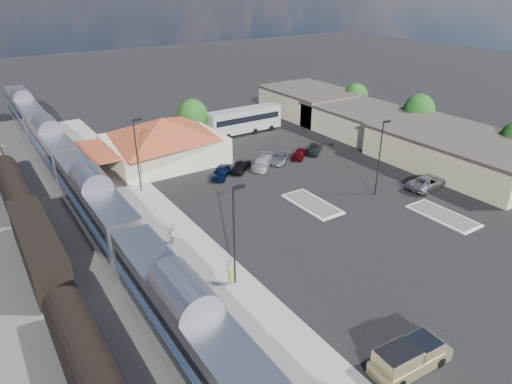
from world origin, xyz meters
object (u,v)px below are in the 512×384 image
pickup_truck (411,357)px  suv (427,182)px  station_depot (163,140)px  coach_bus (244,119)px

pickup_truck → suv: bearing=-50.8°
station_depot → suv: 35.01m
suv → coach_bus: 31.70m
coach_bus → pickup_truck: bearing=160.1°
pickup_truck → suv: pickup_truck is taller
station_depot → pickup_truck: size_ratio=3.15×
suv → coach_bus: coach_bus is taller
coach_bus → station_depot: bearing=106.1°
pickup_truck → station_depot: bearing=1.2°
station_depot → coach_bus: 16.82m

